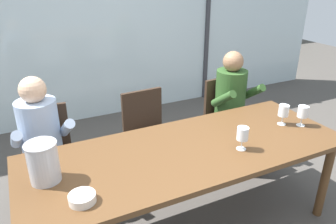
# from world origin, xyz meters

# --- Properties ---
(ground) EXTENTS (14.00, 14.00, 0.00)m
(ground) POSITION_xyz_m (0.00, 1.00, 0.00)
(ground) COLOR #4C4742
(window_glass_panel) EXTENTS (7.59, 0.03, 2.60)m
(window_glass_panel) POSITION_xyz_m (0.00, 2.51, 1.30)
(window_glass_panel) COLOR silver
(window_glass_panel) RESTS_ON ground
(window_mullion_right) EXTENTS (0.06, 0.06, 2.60)m
(window_mullion_right) POSITION_xyz_m (1.71, 2.49, 1.30)
(window_mullion_right) COLOR #38383D
(window_mullion_right) RESTS_ON ground
(hillside_vineyard) EXTENTS (13.59, 2.40, 1.53)m
(hillside_vineyard) POSITION_xyz_m (0.00, 6.60, 0.76)
(hillside_vineyard) COLOR #386633
(hillside_vineyard) RESTS_ON ground
(dining_table) EXTENTS (2.39, 0.91, 0.75)m
(dining_table) POSITION_xyz_m (0.00, 0.00, 0.68)
(dining_table) COLOR brown
(dining_table) RESTS_ON ground
(chair_near_curtain) EXTENTS (0.49, 0.49, 0.88)m
(chair_near_curtain) POSITION_xyz_m (-0.91, 0.89, 0.51)
(chair_near_curtain) COLOR #332319
(chair_near_curtain) RESTS_ON ground
(chair_left_of_center) EXTENTS (0.46, 0.46, 0.88)m
(chair_left_of_center) POSITION_xyz_m (0.02, 0.86, 0.51)
(chair_left_of_center) COLOR #332319
(chair_left_of_center) RESTS_ON ground
(chair_center) EXTENTS (0.49, 0.49, 0.88)m
(chair_center) POSITION_xyz_m (0.95, 0.86, 0.51)
(chair_center) COLOR #332319
(chair_center) RESTS_ON ground
(person_pale_blue_shirt) EXTENTS (0.49, 0.63, 1.20)m
(person_pale_blue_shirt) POSITION_xyz_m (-0.94, 0.73, 0.68)
(person_pale_blue_shirt) COLOR #9EB2D1
(person_pale_blue_shirt) RESTS_ON ground
(person_olive_shirt) EXTENTS (0.48, 0.62, 1.20)m
(person_olive_shirt) POSITION_xyz_m (0.96, 0.73, 0.68)
(person_olive_shirt) COLOR #2D5123
(person_olive_shirt) RESTS_ON ground
(ice_bucket_primary) EXTENTS (0.19, 0.19, 0.26)m
(ice_bucket_primary) POSITION_xyz_m (-0.98, 0.05, 0.88)
(ice_bucket_primary) COLOR #B7B7BC
(ice_bucket_primary) RESTS_ON dining_table
(tasting_bowl) EXTENTS (0.15, 0.15, 0.05)m
(tasting_bowl) POSITION_xyz_m (-0.83, -0.25, 0.78)
(tasting_bowl) COLOR silver
(tasting_bowl) RESTS_ON dining_table
(wine_glass_by_left_taster) EXTENTS (0.08, 0.08, 0.17)m
(wine_glass_by_left_taster) POSITION_xyz_m (1.02, -0.08, 0.87)
(wine_glass_by_left_taster) COLOR silver
(wine_glass_by_left_taster) RESTS_ON dining_table
(wine_glass_near_bucket) EXTENTS (0.08, 0.08, 0.17)m
(wine_glass_near_bucket) POSITION_xyz_m (0.90, 0.01, 0.87)
(wine_glass_near_bucket) COLOR silver
(wine_glass_near_bucket) RESTS_ON dining_table
(wine_glass_center_pour) EXTENTS (0.08, 0.08, 0.17)m
(wine_glass_center_pour) POSITION_xyz_m (0.33, -0.17, 0.87)
(wine_glass_center_pour) COLOR silver
(wine_glass_center_pour) RESTS_ON dining_table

